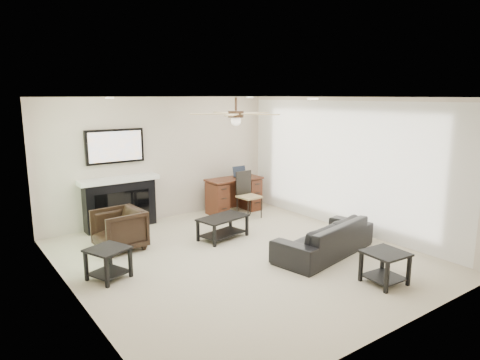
# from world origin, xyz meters

# --- Properties ---
(room_shell) EXTENTS (5.50, 5.54, 2.52)m
(room_shell) POSITION_xyz_m (0.19, 0.08, 1.68)
(room_shell) COLOR beige
(room_shell) RESTS_ON ground
(sofa) EXTENTS (2.02, 1.10, 0.56)m
(sofa) POSITION_xyz_m (1.18, -0.69, 0.28)
(sofa) COLOR black
(sofa) RESTS_ON ground
(armchair) EXTENTS (0.79, 0.77, 0.68)m
(armchair) POSITION_xyz_m (-1.42, 1.46, 0.34)
(armchair) COLOR black
(armchair) RESTS_ON ground
(coffee_table) EXTENTS (0.98, 0.66, 0.40)m
(coffee_table) POSITION_xyz_m (0.28, 0.91, 0.20)
(coffee_table) COLOR black
(coffee_table) RESTS_ON ground
(end_table_near) EXTENTS (0.56, 0.56, 0.45)m
(end_table_near) POSITION_xyz_m (1.03, -1.94, 0.23)
(end_table_near) COLOR black
(end_table_near) RESTS_ON ground
(end_table_left) EXTENTS (0.65, 0.65, 0.45)m
(end_table_left) POSITION_xyz_m (-1.97, 0.41, 0.23)
(end_table_left) COLOR black
(end_table_left) RESTS_ON ground
(fireplace_unit) EXTENTS (1.52, 0.34, 1.91)m
(fireplace_unit) POSITION_xyz_m (-0.97, 2.58, 0.95)
(fireplace_unit) COLOR black
(fireplace_unit) RESTS_ON ground
(desk) EXTENTS (1.22, 0.56, 0.76)m
(desk) POSITION_xyz_m (1.46, 2.24, 0.38)
(desk) COLOR #38190E
(desk) RESTS_ON ground
(desk_chair) EXTENTS (0.44, 0.46, 0.97)m
(desk_chair) POSITION_xyz_m (1.46, 1.69, 0.48)
(desk_chair) COLOR black
(desk_chair) RESTS_ON ground
(laptop) EXTENTS (0.33, 0.24, 0.23)m
(laptop) POSITION_xyz_m (1.66, 2.22, 0.88)
(laptop) COLOR black
(laptop) RESTS_ON desk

